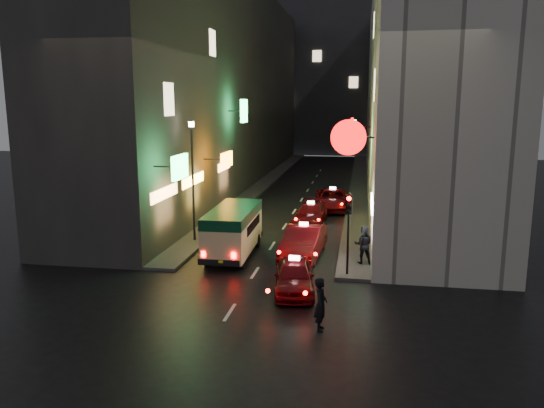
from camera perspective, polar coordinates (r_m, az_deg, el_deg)
The scene contains 15 objects.
ground at distance 15.84m, azimuth -8.28°, elevation -16.92°, with size 120.00×120.00×0.00m, color black.
building_left at distance 48.92m, azimuth -5.22°, elevation 12.78°, with size 7.52×52.00×18.00m.
building_right at distance 47.44m, azimuth 14.29°, elevation 12.56°, with size 7.99×52.00×18.00m.
building_far at distance 79.49m, azimuth 6.63°, elevation 13.46°, with size 30.00×10.00×22.00m, color #343439.
sidewalk_left at distance 48.63m, azimuth -0.76°, elevation 2.29°, with size 1.50×52.00×0.15m, color #474442.
sidewalk_right at distance 47.84m, azimuth 9.31°, elevation 2.00°, with size 1.50×52.00×0.15m, color #474442.
minibus at distance 25.62m, azimuth -4.19°, elevation -2.38°, with size 2.04×5.51×2.35m.
taxi_near at distance 20.97m, azimuth 2.41°, elevation -7.47°, with size 2.56×4.96×1.68m.
taxi_second at distance 25.54m, azimuth 3.43°, elevation -3.77°, with size 2.77×5.83×1.97m.
taxi_third at distance 32.46m, azimuth 4.19°, elevation -0.90°, with size 2.05×4.71×1.65m.
taxi_far at distance 37.07m, azimuth 6.52°, elevation 0.68°, with size 2.57×5.36×1.82m.
pedestrian_crossing at distance 17.56m, azimuth 5.26°, elevation -10.34°, with size 0.67×0.43×2.02m, color black.
pedestrian_sidewalk at distance 24.37m, azimuth 9.81°, elevation -4.06°, with size 0.74×0.46×1.97m, color black.
traffic_light at distance 22.26m, azimuth 8.24°, elevation -1.33°, with size 0.26×0.43×3.50m.
lamp_post at distance 27.92m, azimuth -8.53°, elevation 3.30°, with size 0.28×0.28×6.22m.
Camera 1 is at (4.48, -13.28, 7.36)m, focal length 35.00 mm.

